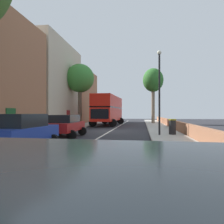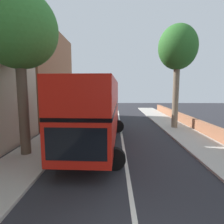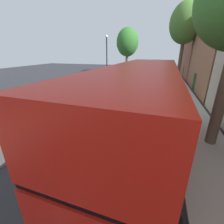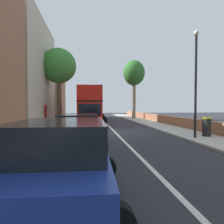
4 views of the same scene
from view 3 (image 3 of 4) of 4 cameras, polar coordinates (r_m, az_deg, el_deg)
The scene contains 13 objects.
ground_plane at distance 16.24m, azimuth 8.00°, elevation 4.83°, with size 84.00×84.00×0.00m, color #28282D.
road_centre_line at distance 16.24m, azimuth 8.00°, elevation 4.84°, with size 0.16×54.00×0.01m, color silver.
sidewalk_left at distance 16.24m, azimuth 25.32°, elevation 3.16°, with size 2.60×60.00×0.12m, color #B2ADA3.
sidewalk_right at distance 17.62m, azimuth -7.98°, elevation 6.35°, with size 2.60×60.00×0.12m, color #B2ADA3.
boundary_wall_right at distance 18.22m, azimuth -12.52°, elevation 7.88°, with size 0.36×54.00×0.94m, color #9E6647.
double_decker_bus at distance 6.81m, azimuth 10.35°, elevation 2.01°, with size 3.84×10.25×4.06m.
parked_car_red_left_0 at distance 21.41m, azimuth 17.47°, elevation 10.62°, with size 2.64×4.59×1.61m.
parked_car_blue_left_1 at distance 26.71m, azimuth 17.66°, elevation 12.65°, with size 2.52×4.15×1.71m.
parked_car_grey_right_2 at distance 36.11m, azimuth 9.62°, elevation 15.33°, with size 2.53×3.98×1.66m.
street_tree_left_2 at distance 27.53m, azimuth 25.52°, elevation 27.38°, with size 4.47×4.47×11.11m.
street_tree_right_3 at distance 35.24m, azimuth 5.70°, elevation 24.15°, with size 4.49×4.49×9.08m.
lamppost_right at distance 20.62m, azimuth -1.92°, elevation 19.25°, with size 0.32×0.32×6.31m.
litter_bin_right at distance 20.93m, azimuth -4.82°, elevation 10.68°, with size 0.55×0.55×1.17m.
Camera 3 is at (-2.40, 15.39, 4.57)m, focal length 24.81 mm.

